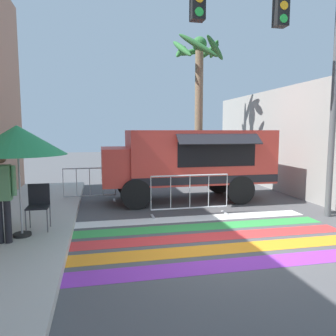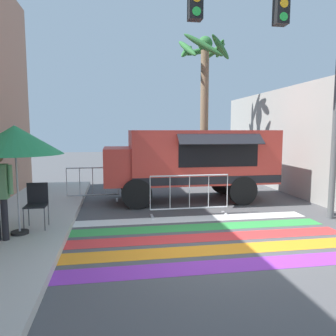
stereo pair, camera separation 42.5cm
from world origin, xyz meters
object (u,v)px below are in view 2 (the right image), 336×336
(folding_chair, at_px, (37,201))
(barricade_front, at_px, (189,195))
(food_truck, at_px, (188,159))
(traffic_signal_pole, at_px, (282,41))
(barricade_side, at_px, (93,185))
(patio_umbrella, at_px, (15,140))
(palm_tree, at_px, (204,80))

(folding_chair, xyz_separation_m, barricade_front, (3.75, 1.00, -0.20))
(food_truck, height_order, traffic_signal_pole, traffic_signal_pole)
(barricade_front, relative_size, barricade_side, 1.30)
(barricade_front, bearing_deg, patio_umbrella, -159.97)
(food_truck, relative_size, barricade_side, 3.28)
(palm_tree, bearing_deg, folding_chair, -133.06)
(traffic_signal_pole, xyz_separation_m, barricade_front, (-2.07, 0.92, -3.92))
(traffic_signal_pole, height_order, folding_chair, traffic_signal_pole)
(food_truck, bearing_deg, folding_chair, -144.85)
(food_truck, xyz_separation_m, folding_chair, (-4.16, -2.93, -0.64))
(folding_chair, bearing_deg, barricade_front, 18.66)
(barricade_front, bearing_deg, traffic_signal_pole, -23.99)
(barricade_front, relative_size, palm_tree, 0.35)
(traffic_signal_pole, distance_m, folding_chair, 6.91)
(traffic_signal_pole, xyz_separation_m, palm_tree, (-0.35, 5.77, -0.06))
(patio_umbrella, height_order, barricade_front, patio_umbrella)
(palm_tree, bearing_deg, barricade_side, -150.46)
(traffic_signal_pole, height_order, barricade_front, traffic_signal_pole)
(barricade_side, bearing_deg, palm_tree, 29.54)
(barricade_side, bearing_deg, barricade_front, -40.47)
(food_truck, height_order, palm_tree, palm_tree)
(folding_chair, bearing_deg, traffic_signal_pole, 4.50)
(patio_umbrella, distance_m, palm_tree, 8.84)
(traffic_signal_pole, xyz_separation_m, barricade_side, (-4.80, 3.25, -3.93))
(barricade_side, bearing_deg, food_truck, -7.31)
(traffic_signal_pole, bearing_deg, patio_umbrella, -174.90)
(palm_tree, bearing_deg, patio_umbrella, -132.25)
(barricade_front, height_order, barricade_side, same)
(food_truck, xyz_separation_m, barricade_front, (-0.41, -1.93, -0.84))
(food_truck, xyz_separation_m, barricade_side, (-3.14, 0.40, -0.85))
(food_truck, height_order, folding_chair, food_truck)
(traffic_signal_pole, bearing_deg, barricade_front, 156.01)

